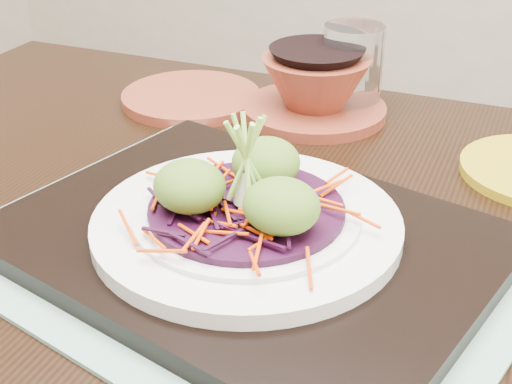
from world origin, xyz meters
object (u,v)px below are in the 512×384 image
at_px(terracotta_side_plate, 191,97).
at_px(terracotta_bowl_set, 315,90).
at_px(serving_tray, 247,240).
at_px(water_glass, 352,68).
at_px(white_plate, 247,222).
at_px(dining_table, 262,296).

bearing_deg(terracotta_side_plate, terracotta_bowl_set, 8.09).
bearing_deg(terracotta_side_plate, serving_tray, -54.10).
height_order(water_glass, terracotta_bowl_set, water_glass).
xyz_separation_m(serving_tray, white_plate, (-0.00, 0.00, 0.02)).
xyz_separation_m(serving_tray, terracotta_side_plate, (-0.22, 0.30, -0.01)).
bearing_deg(water_glass, terracotta_side_plate, -161.64).
relative_size(terracotta_side_plate, water_glass, 1.69).
bearing_deg(terracotta_bowl_set, dining_table, -81.25).
bearing_deg(terracotta_side_plate, white_plate, -54.10).
relative_size(serving_tray, water_glass, 3.80).
bearing_deg(terracotta_bowl_set, serving_tray, -80.93).
bearing_deg(serving_tray, terracotta_side_plate, 139.00).
xyz_separation_m(dining_table, terracotta_bowl_set, (-0.04, 0.26, 0.13)).
distance_m(water_glass, terracotta_bowl_set, 0.06).
distance_m(white_plate, terracotta_side_plate, 0.37).
bearing_deg(water_glass, terracotta_bowl_set, -128.51).
bearing_deg(white_plate, dining_table, 100.38).
height_order(dining_table, water_glass, water_glass).
relative_size(serving_tray, terracotta_side_plate, 2.25).
distance_m(serving_tray, terracotta_side_plate, 0.37).
height_order(terracotta_side_plate, water_glass, water_glass).
xyz_separation_m(water_glass, terracotta_bowl_set, (-0.03, -0.04, -0.02)).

